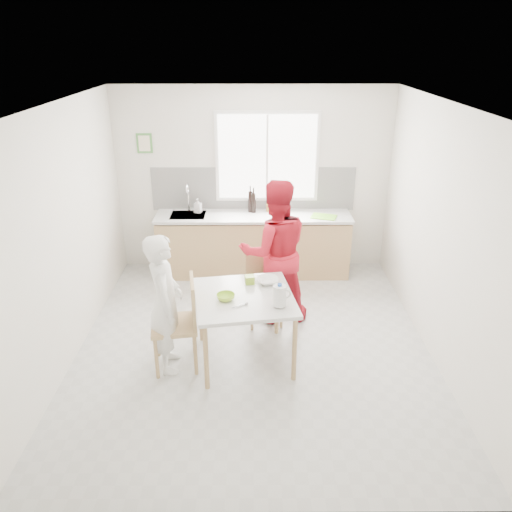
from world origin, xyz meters
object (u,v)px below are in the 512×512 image
(wine_bottle_a, at_px, (250,201))
(person_white, at_px, (166,304))
(chair_left, at_px, (181,320))
(wine_bottle_b, at_px, (254,203))
(milk_jug, at_px, (280,295))
(chair_far, at_px, (263,283))
(bowl_white, at_px, (268,281))
(bowl_green, at_px, (226,297))
(dining_table, at_px, (244,303))
(person_red, at_px, (275,252))

(wine_bottle_a, bearing_deg, person_white, -109.12)
(chair_left, relative_size, wine_bottle_b, 3.39)
(person_white, relative_size, milk_jug, 6.42)
(chair_left, xyz_separation_m, wine_bottle_b, (0.76, 2.44, 0.51))
(chair_left, height_order, milk_jug, milk_jug)
(chair_far, distance_m, person_white, 1.45)
(bowl_white, relative_size, wine_bottle_a, 0.73)
(wine_bottle_a, xyz_separation_m, wine_bottle_b, (0.05, -0.03, -0.01))
(bowl_white, bearing_deg, chair_far, 93.87)
(bowl_green, distance_m, milk_jug, 0.58)
(dining_table, relative_size, wine_bottle_a, 3.66)
(chair_far, bearing_deg, wine_bottle_a, 87.45)
(person_white, height_order, wine_bottle_b, person_white)
(person_red, relative_size, wine_bottle_b, 5.99)
(bowl_green, relative_size, bowl_white, 0.83)
(chair_left, distance_m, bowl_white, 1.04)
(dining_table, distance_m, person_white, 0.82)
(milk_jug, height_order, wine_bottle_b, wine_bottle_b)
(person_red, relative_size, wine_bottle_a, 5.62)
(bowl_white, xyz_separation_m, wine_bottle_b, (-0.16, 2.04, 0.25))
(bowl_green, height_order, milk_jug, milk_jug)
(chair_left, xyz_separation_m, wine_bottle_a, (0.72, 2.47, 0.52))
(dining_table, height_order, chair_far, chair_far)
(person_red, height_order, wine_bottle_a, person_red)
(milk_jug, bearing_deg, person_red, 81.43)
(dining_table, bearing_deg, chair_left, -171.11)
(person_red, distance_m, bowl_white, 0.63)
(chair_left, bearing_deg, bowl_green, 83.96)
(bowl_green, bearing_deg, chair_left, -177.14)
(dining_table, xyz_separation_m, bowl_white, (0.26, 0.29, 0.11))
(chair_left, bearing_deg, person_red, 125.94)
(person_red, height_order, bowl_white, person_red)
(chair_far, height_order, milk_jug, milk_jug)
(chair_far, bearing_deg, bowl_green, -122.31)
(person_red, xyz_separation_m, wine_bottle_a, (-0.30, 1.45, 0.18))
(dining_table, bearing_deg, milk_jug, -32.03)
(chair_far, relative_size, wine_bottle_b, 3.06)
(chair_far, distance_m, bowl_white, 0.65)
(person_red, bearing_deg, dining_table, 59.74)
(bowl_white, relative_size, wine_bottle_b, 0.78)
(bowl_white, bearing_deg, bowl_green, -140.14)
(milk_jug, bearing_deg, wine_bottle_a, 87.94)
(dining_table, height_order, wine_bottle_a, wine_bottle_a)
(chair_far, height_order, person_red, person_red)
(dining_table, distance_m, chair_left, 0.69)
(milk_jug, xyz_separation_m, wine_bottle_b, (-0.26, 2.56, 0.15))
(person_white, bearing_deg, chair_far, -55.02)
(chair_left, distance_m, person_red, 1.48)
(bowl_white, bearing_deg, milk_jug, -78.56)
(person_white, distance_m, bowl_white, 1.15)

